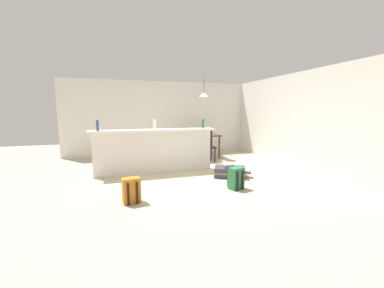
% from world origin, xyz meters
% --- Properties ---
extents(ground_plane, '(13.00, 13.00, 0.05)m').
position_xyz_m(ground_plane, '(0.00, 0.00, -0.03)').
color(ground_plane, '#BCAD8E').
extents(wall_back, '(6.60, 0.10, 2.50)m').
position_xyz_m(wall_back, '(0.00, 3.05, 1.25)').
color(wall_back, silver).
rests_on(wall_back, ground_plane).
extents(wall_right, '(0.10, 6.00, 2.50)m').
position_xyz_m(wall_right, '(3.05, 0.30, 1.25)').
color(wall_right, silver).
rests_on(wall_right, ground_plane).
extents(partition_half_wall, '(2.80, 0.20, 1.01)m').
position_xyz_m(partition_half_wall, '(-0.71, 0.44, 0.51)').
color(partition_half_wall, silver).
rests_on(partition_half_wall, ground_plane).
extents(bar_countertop, '(2.96, 0.40, 0.05)m').
position_xyz_m(bar_countertop, '(-0.71, 0.44, 1.04)').
color(bar_countertop, white).
rests_on(bar_countertop, partition_half_wall).
extents(bottle_blue, '(0.06, 0.06, 0.24)m').
position_xyz_m(bottle_blue, '(-1.96, 0.36, 1.18)').
color(bottle_blue, '#284C89').
rests_on(bottle_blue, bar_countertop).
extents(bottle_white, '(0.07, 0.07, 0.23)m').
position_xyz_m(bottle_white, '(-0.69, 0.50, 1.18)').
color(bottle_white, silver).
rests_on(bottle_white, bar_countertop).
extents(bottle_green, '(0.07, 0.07, 0.23)m').
position_xyz_m(bottle_green, '(0.52, 0.42, 1.17)').
color(bottle_green, '#2D6B38').
rests_on(bottle_green, bar_countertop).
extents(dining_table, '(1.10, 0.80, 0.74)m').
position_xyz_m(dining_table, '(1.01, 1.92, 0.65)').
color(dining_table, '#4C331E').
rests_on(dining_table, ground_plane).
extents(dining_chair_near_partition, '(0.40, 0.40, 0.93)m').
position_xyz_m(dining_chair_near_partition, '(0.98, 1.33, 0.52)').
color(dining_chair_near_partition, black).
rests_on(dining_chair_near_partition, ground_plane).
extents(dining_chair_far_side, '(0.41, 0.41, 0.93)m').
position_xyz_m(dining_chair_far_side, '(1.08, 2.46, 0.52)').
color(dining_chair_far_side, black).
rests_on(dining_chair_far_side, ground_plane).
extents(pendant_lamp, '(0.34, 0.34, 0.62)m').
position_xyz_m(pendant_lamp, '(1.08, 1.89, 2.00)').
color(pendant_lamp, black).
extents(suitcase_flat_charcoal, '(0.89, 0.75, 0.22)m').
position_xyz_m(suitcase_flat_charcoal, '(0.88, -0.42, 0.11)').
color(suitcase_flat_charcoal, '#38383D').
rests_on(suitcase_flat_charcoal, ground_plane).
extents(backpack_orange, '(0.30, 0.28, 0.42)m').
position_xyz_m(backpack_orange, '(-1.37, -1.34, 0.20)').
color(backpack_orange, orange).
rests_on(backpack_orange, ground_plane).
extents(backpack_green, '(0.32, 0.30, 0.42)m').
position_xyz_m(backpack_green, '(0.60, -1.23, 0.20)').
color(backpack_green, '#286B3D').
rests_on(backpack_green, ground_plane).
extents(book_stack, '(0.24, 0.22, 0.07)m').
position_xyz_m(book_stack, '(0.83, -0.44, 0.26)').
color(book_stack, '#334C99').
rests_on(book_stack, suitcase_flat_charcoal).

